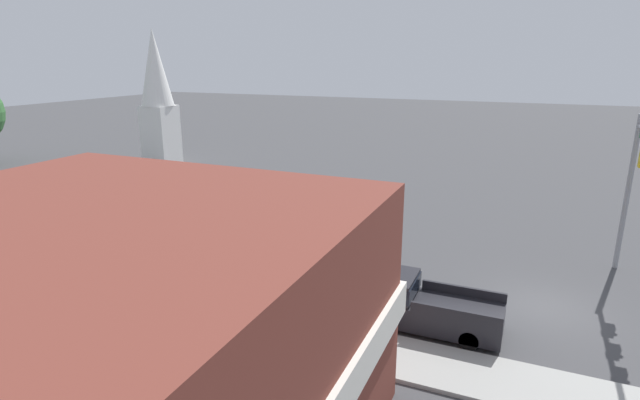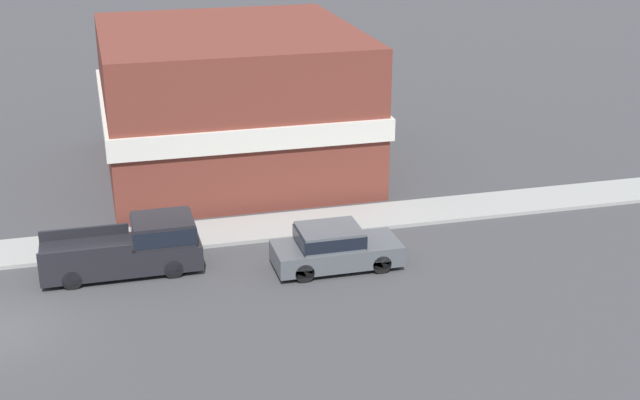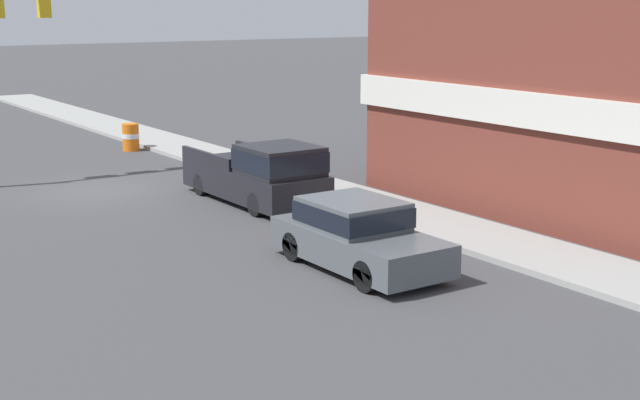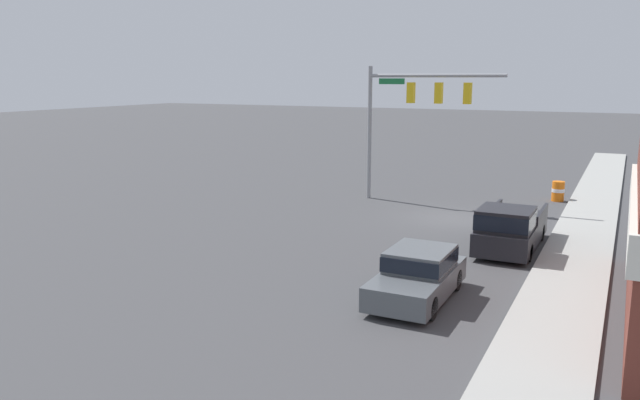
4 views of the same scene
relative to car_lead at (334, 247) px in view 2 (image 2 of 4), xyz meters
name	(u,v)px [view 2 (image 2 of 4)]	position (x,y,z in m)	size (l,w,h in m)	color
sidewalk_curb	(5,254)	(-3.89, -11.02, -0.71)	(2.40, 60.00, 0.14)	#9E9E99
car_lead	(334,247)	(0.00, 0.00, 0.00)	(1.89, 4.34, 1.50)	black
pickup_truck_parked	(135,246)	(-1.49, -6.57, 0.12)	(1.98, 5.32, 1.83)	black
corner_brick_building	(230,100)	(-11.48, -1.58, 2.35)	(12.10, 11.27, 6.28)	brown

